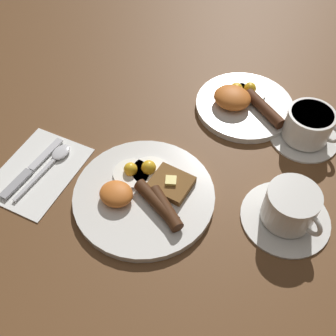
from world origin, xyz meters
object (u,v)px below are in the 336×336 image
(breakfast_plate_near, at_px, (145,194))
(spoon, at_px, (55,158))
(teacup_far, at_px, (308,127))
(knife, at_px, (29,171))
(breakfast_plate_far, at_px, (243,103))
(teacup_near, at_px, (289,209))

(breakfast_plate_near, bearing_deg, spoon, -179.21)
(teacup_far, distance_m, knife, 0.56)
(breakfast_plate_far, distance_m, teacup_near, 0.29)
(breakfast_plate_near, height_order, knife, breakfast_plate_near)
(breakfast_plate_near, bearing_deg, teacup_far, 51.38)
(breakfast_plate_far, relative_size, knife, 1.31)
(teacup_far, bearing_deg, knife, -143.73)
(breakfast_plate_far, height_order, teacup_near, teacup_near)
(teacup_near, xyz_separation_m, spoon, (-0.45, -0.08, -0.02))
(spoon, bearing_deg, breakfast_plate_near, -85.91)
(teacup_far, bearing_deg, spoon, -146.29)
(teacup_near, height_order, teacup_far, teacup_near)
(teacup_far, bearing_deg, teacup_near, -84.13)
(breakfast_plate_far, distance_m, knife, 0.47)
(breakfast_plate_near, height_order, teacup_far, teacup_far)
(knife, bearing_deg, teacup_far, -50.72)
(breakfast_plate_near, distance_m, knife, 0.23)
(teacup_near, distance_m, spoon, 0.46)
(teacup_near, bearing_deg, breakfast_plate_near, -163.62)
(breakfast_plate_near, xyz_separation_m, teacup_far, (0.23, 0.28, 0.02))
(breakfast_plate_far, bearing_deg, teacup_far, -10.74)
(breakfast_plate_far, bearing_deg, breakfast_plate_near, -104.12)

